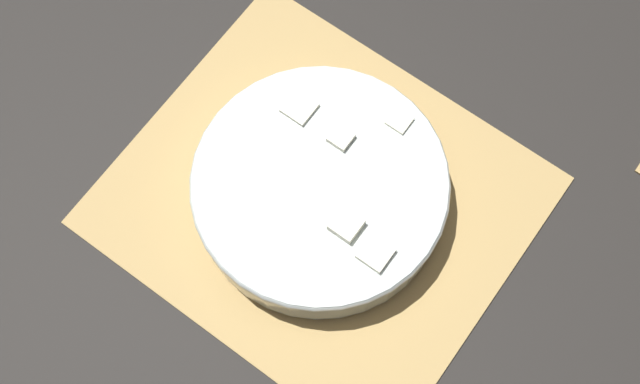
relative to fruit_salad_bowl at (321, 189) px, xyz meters
name	(u,v)px	position (x,y,z in m)	size (l,w,h in m)	color
ground_plane	(320,201)	(0.00, 0.00, -0.04)	(6.00, 6.00, 0.00)	black
bamboo_mat_center	(320,200)	(0.00, 0.00, -0.04)	(0.44, 0.38, 0.01)	tan
fruit_salad_bowl	(321,189)	(0.00, 0.00, 0.00)	(0.28, 0.28, 0.07)	silver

